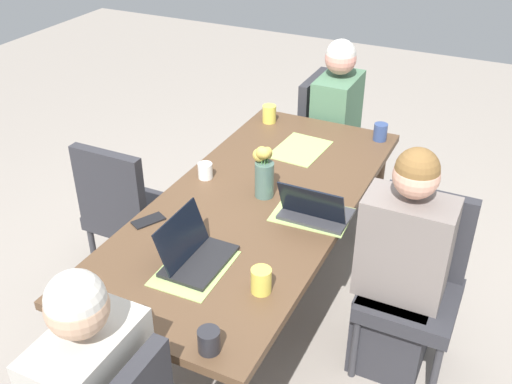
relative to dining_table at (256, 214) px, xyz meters
name	(u,v)px	position (x,y,z in m)	size (l,w,h in m)	color
ground_plane	(256,314)	(0.00, 0.00, -0.67)	(10.00, 10.00, 0.00)	gray
dining_table	(256,214)	(0.00, 0.00, 0.00)	(2.08, 0.91, 0.74)	brown
chair_near_left_mid	(416,276)	(0.08, -0.80, -0.17)	(0.44, 0.44, 0.90)	#2D2D33
person_near_left_mid	(400,277)	(0.00, -0.74, -0.14)	(0.36, 0.40, 1.19)	#2D2D33
chair_head_right_left_far	(327,134)	(1.35, 0.10, -0.17)	(0.44, 0.44, 0.90)	#2D2D33
person_head_right_left_far	(335,136)	(1.29, 0.02, -0.14)	(0.40, 0.36, 1.19)	#2D2D33
chair_far_right_near	(126,207)	(-0.03, 0.79, -0.17)	(0.44, 0.44, 0.90)	#2D2D33
flower_vase	(264,170)	(0.06, -0.01, 0.22)	(0.11, 0.11, 0.28)	#4C6B60
placemat_head_left_left_near	(194,268)	(-0.59, 0.00, 0.08)	(0.36, 0.26, 0.00)	#9EBC66
placemat_near_left_mid	(312,215)	(0.00, -0.30, 0.08)	(0.36, 0.26, 0.00)	#9EBC66
placemat_head_right_left_far	(300,149)	(0.61, 0.01, 0.08)	(0.36, 0.26, 0.00)	#9EBC66
laptop_head_left_left_near	(194,253)	(-0.55, 0.02, 0.12)	(0.32, 0.22, 0.21)	black
laptop_near_left_mid	(315,211)	(-0.02, -0.32, 0.12)	(0.22, 0.32, 0.20)	#38383D
coffee_mug_near_left	(261,281)	(-0.60, -0.31, 0.13)	(0.08, 0.08, 0.11)	#DBC64C
coffee_mug_near_right	(269,114)	(0.87, 0.33, 0.13)	(0.08, 0.08, 0.11)	#DBC64C
coffee_mug_centre_left	(205,171)	(0.09, 0.34, 0.12)	(0.08, 0.08, 0.08)	white
coffee_mug_centre_right	(209,341)	(-0.96, -0.28, 0.12)	(0.08, 0.08, 0.09)	#232328
coffee_mug_far_left	(380,132)	(0.92, -0.36, 0.13)	(0.08, 0.08, 0.10)	#33477A
phone_black	(148,221)	(-0.38, 0.37, 0.08)	(0.15, 0.07, 0.01)	black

